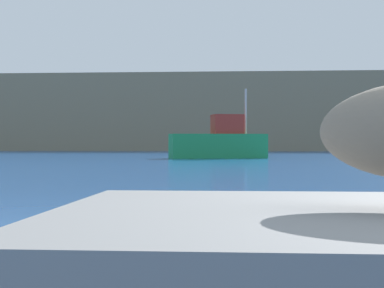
{
  "coord_description": "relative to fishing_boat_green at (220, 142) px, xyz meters",
  "views": [
    {
      "loc": [
        -2.25,
        -3.72,
        0.99
      ],
      "look_at": [
        -4.46,
        23.03,
        0.89
      ],
      "focal_mm": 63.99,
      "sensor_mm": 36.0,
      "label": 1
    }
  ],
  "objects": [
    {
      "name": "hillside_backdrop",
      "position": [
        3.95,
        37.49,
        3.15
      ],
      "size": [
        140.0,
        15.79,
        8.18
      ],
      "primitive_type": "cube",
      "color": "#7F755B",
      "rests_on": "ground"
    },
    {
      "name": "fishing_boat_green",
      "position": [
        0.0,
        0.0,
        0.0
      ],
      "size": [
        5.9,
        3.16,
        4.14
      ],
      "rotation": [
        0.0,
        0.0,
        0.27
      ],
      "color": "#1E8C4C",
      "rests_on": "ground"
    }
  ]
}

